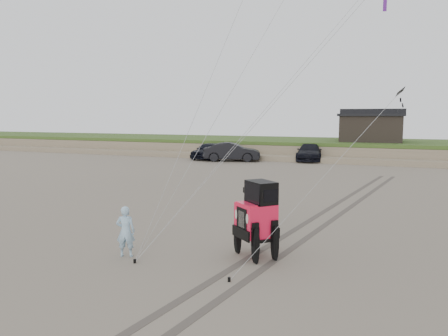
{
  "coord_description": "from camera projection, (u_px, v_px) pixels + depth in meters",
  "views": [
    {
      "loc": [
        4.94,
        -10.57,
        4.36
      ],
      "look_at": [
        -0.61,
        3.0,
        2.6
      ],
      "focal_mm": 35.0,
      "sensor_mm": 36.0,
      "label": 1
    }
  ],
  "objects": [
    {
      "name": "stake_main",
      "position": [
        135.0,
        261.0,
        12.98
      ],
      "size": [
        0.08,
        0.08,
        0.12
      ],
      "primitive_type": "cylinder",
      "color": "black",
      "rests_on": "ground"
    },
    {
      "name": "man",
      "position": [
        126.0,
        231.0,
        13.5
      ],
      "size": [
        0.68,
        0.57,
        1.6
      ],
      "primitive_type": "imported",
      "rotation": [
        0.0,
        0.0,
        3.51
      ],
      "color": "#85A1CD",
      "rests_on": "ground"
    },
    {
      "name": "ground",
      "position": [
        203.0,
        274.0,
        12.09
      ],
      "size": [
        160.0,
        160.0,
        0.0
      ],
      "primitive_type": "plane",
      "color": "#6B6054",
      "rests_on": "ground"
    },
    {
      "name": "dune_ridge",
      "position": [
        352.0,
        149.0,
        46.46
      ],
      "size": [
        160.0,
        14.25,
        1.73
      ],
      "color": "#7A6B54",
      "rests_on": "ground"
    },
    {
      "name": "tire_tracks",
      "position": [
        324.0,
        218.0,
        18.69
      ],
      "size": [
        5.22,
        29.74,
        0.01
      ],
      "color": "#4C443D",
      "rests_on": "ground"
    },
    {
      "name": "jeep",
      "position": [
        256.0,
        227.0,
        13.46
      ],
      "size": [
        5.0,
        5.27,
        1.89
      ],
      "primitive_type": null,
      "rotation": [
        0.0,
        0.0,
        -0.72
      ],
      "color": "#FF1A41",
      "rests_on": "ground"
    },
    {
      "name": "stake_aux",
      "position": [
        229.0,
        279.0,
        11.52
      ],
      "size": [
        0.08,
        0.08,
        0.12
      ],
      "primitive_type": "cylinder",
      "color": "black",
      "rests_on": "ground"
    },
    {
      "name": "truck_b",
      "position": [
        232.0,
        152.0,
        42.08
      ],
      "size": [
        5.76,
        3.35,
        1.79
      ],
      "primitive_type": "imported",
      "rotation": [
        0.0,
        0.0,
        1.86
      ],
      "color": "black",
      "rests_on": "ground"
    },
    {
      "name": "cabin",
      "position": [
        372.0,
        127.0,
        44.96
      ],
      "size": [
        6.4,
        5.4,
        3.35
      ],
      "color": "black",
      "rests_on": "dune_ridge"
    },
    {
      "name": "truck_a",
      "position": [
        208.0,
        151.0,
        44.36
      ],
      "size": [
        2.2,
        5.02,
        1.68
      ],
      "primitive_type": "imported",
      "rotation": [
        0.0,
        0.0,
        -0.04
      ],
      "color": "black",
      "rests_on": "ground"
    },
    {
      "name": "truck_c",
      "position": [
        310.0,
        152.0,
        42.54
      ],
      "size": [
        3.11,
        6.04,
        1.68
      ],
      "primitive_type": "imported",
      "rotation": [
        0.0,
        0.0,
        0.14
      ],
      "color": "black",
      "rests_on": "ground"
    }
  ]
}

